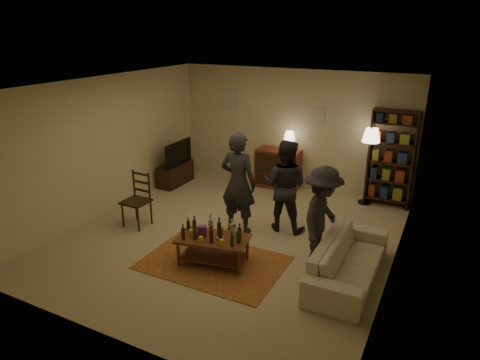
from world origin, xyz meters
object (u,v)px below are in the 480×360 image
Objects in this scene: floor_lamp at (371,141)px; sofa at (348,260)px; tv_stand at (175,169)px; person_by_sofa at (322,217)px; dining_chair at (138,197)px; bookshelf at (391,158)px; dresser at (278,168)px; person_right at (285,186)px; coffee_table at (213,240)px; person_left at (238,183)px.

sofa is at bearing -83.14° from floor_lamp.
tv_stand is 0.65× the size of person_by_sofa.
dining_chair is 0.52× the size of bookshelf.
tv_stand is (-0.66, 2.14, -0.17)m from dining_chair.
floor_lamp is (2.03, -0.06, 0.90)m from dresser.
person_right is at bearing 24.23° from dining_chair.
dining_chair is at bearing -72.78° from tv_stand.
coffee_table is 1.74m from person_by_sofa.
tv_stand is 4.62m from person_by_sofa.
tv_stand is at bearing -168.20° from bookshelf.
bookshelf is at bearing 38.94° from dining_chair.
floor_lamp is at bearing -1.79° from dresser.
person_left reaches higher than tv_stand.
dresser is at bearing 34.79° from person_by_sofa.
bookshelf is 1.18× the size of person_right.
dining_chair is at bearing -140.44° from floor_lamp.
person_right is at bearing -126.51° from bookshelf.
person_left is (-1.82, -2.37, -0.44)m from floor_lamp.
dresser is 0.80× the size of person_right.
person_left is at bearing 98.05° from coffee_table.
person_by_sofa is (-0.55, -2.97, -0.22)m from bookshelf.
person_by_sofa is at bearing -92.68° from floor_lamp.
floor_lamp is 0.78× the size of sofa.
dining_chair is 0.62× the size of person_right.
floor_lamp is 3.25m from sofa.
floor_lamp is at bearing -123.52° from person_right.
tv_stand reaches higher than sofa.
coffee_table is at bearing 104.93° from sofa.
bookshelf reaches higher than floor_lamp.
person_right reaches higher than coffee_table.
bookshelf is 1.24× the size of floor_lamp.
tv_stand is 2.94m from person_left.
person_right is at bearing 52.47° from sofa.
coffee_table is at bearing -114.66° from floor_lamp.
floor_lamp is (3.62, 2.99, 0.82)m from dining_chair.
person_left is at bearing -127.46° from floor_lamp.
person_by_sofa reaches higher than tv_stand.
coffee_table is 0.60× the size of bookshelf.
floor_lamp is at bearing 6.86° from sofa.
coffee_table is 4.30m from bookshelf.
sofa is 1.12× the size of person_left.
coffee_table is 0.70× the size of person_right.
person_by_sofa is (0.97, -0.92, -0.04)m from person_right.
sofa is (3.98, -0.06, -0.25)m from dining_chair.
dining_chair is 1.94m from person_left.
bookshelf reaches higher than sofa.
tv_stand is 4.84m from bookshelf.
tv_stand is 5.14m from sofa.
tv_stand is 0.62× the size of person_right.
floor_lamp is at bearing 65.34° from coffee_table.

